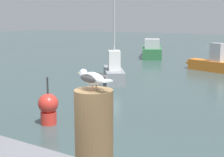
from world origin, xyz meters
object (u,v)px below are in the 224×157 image
Objects in this scene: boat_orange at (210,63)px; boat_grey at (113,71)px; mooring_post at (94,143)px; seagull at (93,78)px; boat_green at (152,50)px; channel_buoy at (48,107)px.

boat_orange is 6.15m from boat_grey.
boat_orange is (-4.36, 16.72, -1.54)m from mooring_post.
seagull is (-0.01, 0.00, 0.50)m from mooring_post.
mooring_post is 24.03m from boat_green.
mooring_post reaches higher than boat_orange.
boat_green is at bearing 107.86° from channel_buoy.
boat_grey reaches higher than mooring_post.
mooring_post is 7.00m from channel_buoy.
boat_grey is (-7.29, 11.32, -2.04)m from seagull.
boat_green is at bearing 141.66° from boat_orange.
boat_green is at bearing 107.32° from boat_grey.
mooring_post is at bearing -42.62° from channel_buoy.
seagull is 0.09× the size of boat_grey.
seagull is 7.12m from channel_buoy.
mooring_post is 0.50m from seagull.
seagull is 13.61m from boat_grey.
boat_green is (-6.12, 4.84, 0.06)m from boat_orange.
seagull is 24.06m from boat_green.
boat_orange is 12.11m from channel_buoy.
boat_grey is (3.20, -10.25, -0.05)m from boat_green.
boat_orange is at bearing 104.61° from seagull.
seagull is at bearing -75.39° from boat_orange.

